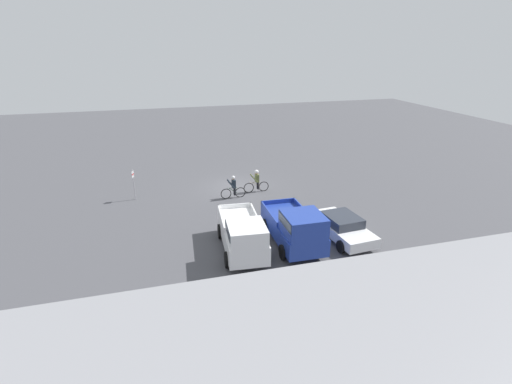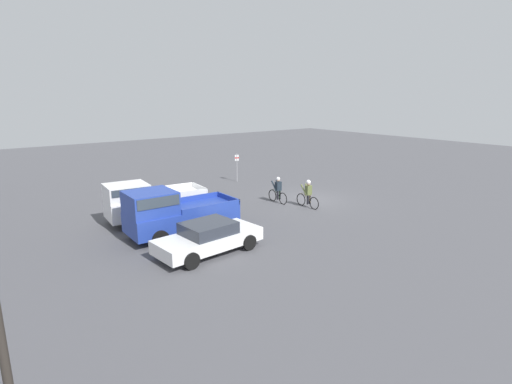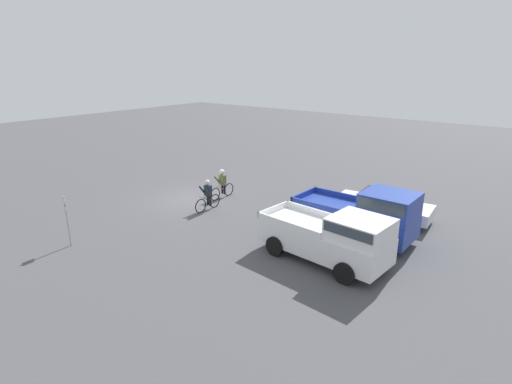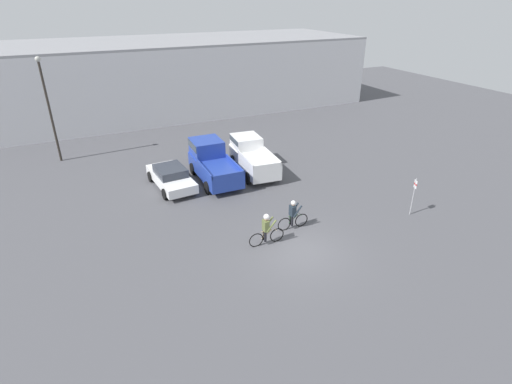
# 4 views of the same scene
# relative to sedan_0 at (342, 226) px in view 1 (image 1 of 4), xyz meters

# --- Properties ---
(ground_plane) EXTENTS (80.00, 80.00, 0.00)m
(ground_plane) POSITION_rel_sedan_0_xyz_m (3.71, -9.45, -0.68)
(ground_plane) COLOR #4C4C51
(sedan_0) EXTENTS (2.29, 4.66, 1.33)m
(sedan_0) POSITION_rel_sedan_0_xyz_m (0.00, 0.00, 0.00)
(sedan_0) COLOR white
(sedan_0) RESTS_ON ground_plane
(pickup_truck_0) EXTENTS (2.38, 5.20, 2.28)m
(pickup_truck_0) POSITION_rel_sedan_0_xyz_m (2.81, 0.27, 0.48)
(pickup_truck_0) COLOR #233D9E
(pickup_truck_0) RESTS_ON ground_plane
(pickup_truck_1) EXTENTS (2.48, 5.18, 2.11)m
(pickup_truck_1) POSITION_rel_sedan_0_xyz_m (5.63, 0.23, 0.41)
(pickup_truck_1) COLOR white
(pickup_truck_1) RESTS_ON ground_plane
(cyclist_0) EXTENTS (1.75, 0.46, 1.63)m
(cyclist_0) POSITION_rel_sedan_0_xyz_m (4.38, -7.52, 0.12)
(cyclist_0) COLOR black
(cyclist_0) RESTS_ON ground_plane
(cyclist_1) EXTENTS (1.85, 0.46, 1.67)m
(cyclist_1) POSITION_rel_sedan_0_xyz_m (2.51, -8.24, 0.18)
(cyclist_1) COLOR black
(cyclist_1) RESTS_ON ground_plane
(fire_lane_sign) EXTENTS (0.13, 0.29, 2.15)m
(fire_lane_sign) POSITION_rel_sedan_0_xyz_m (10.95, -9.03, 0.62)
(fire_lane_sign) COLOR #9E9EA3
(fire_lane_sign) RESTS_ON ground_plane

